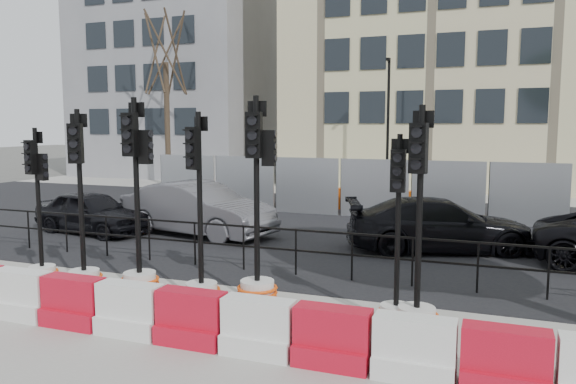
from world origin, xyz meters
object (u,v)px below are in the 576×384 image
at_px(traffic_signal_d, 139,250).
at_px(car_c, 439,225).
at_px(car_a, 92,212).
at_px(traffic_signal_h, 417,288).

xyz_separation_m(traffic_signal_d, car_c, (4.81, 5.73, -0.20)).
bearing_deg(car_a, traffic_signal_d, -123.81).
relative_size(car_a, car_c, 0.78).
bearing_deg(traffic_signal_h, traffic_signal_d, -170.62).
distance_m(car_a, car_c, 9.73).
distance_m(traffic_signal_d, car_c, 7.49).
height_order(traffic_signal_h, car_a, traffic_signal_h).
bearing_deg(traffic_signal_h, car_c, 103.29).
distance_m(traffic_signal_h, car_a, 10.96).
height_order(car_a, car_c, car_c).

